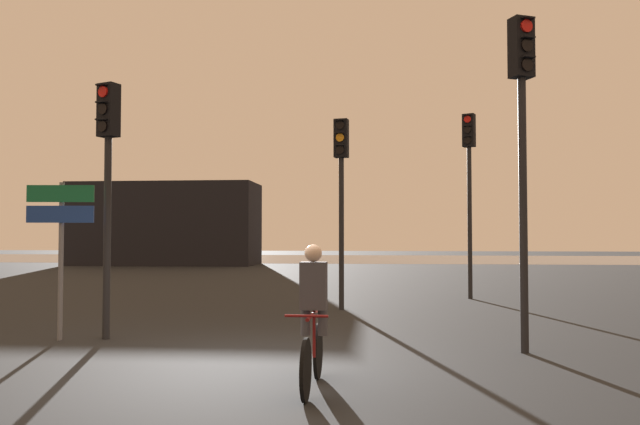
# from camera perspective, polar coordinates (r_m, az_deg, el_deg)

# --- Properties ---
(ground_plane) EXTENTS (120.00, 120.00, 0.00)m
(ground_plane) POSITION_cam_1_polar(r_m,az_deg,el_deg) (8.35, -6.70, -13.99)
(ground_plane) COLOR black
(water_strip) EXTENTS (80.00, 16.00, 0.01)m
(water_strip) POSITION_cam_1_polar(r_m,az_deg,el_deg) (45.53, 3.04, -4.24)
(water_strip) COLOR slate
(water_strip) RESTS_ON ground
(distant_building) EXTENTS (10.60, 4.00, 4.75)m
(distant_building) POSITION_cam_1_polar(r_m,az_deg,el_deg) (37.52, -13.88, -1.03)
(distant_building) COLOR black
(distant_building) RESTS_ON ground
(traffic_light_center) EXTENTS (0.36, 0.37, 4.44)m
(traffic_light_center) POSITION_cam_1_polar(r_m,az_deg,el_deg) (14.57, 1.96, 3.28)
(traffic_light_center) COLOR black
(traffic_light_center) RESTS_ON ground
(traffic_light_far_right) EXTENTS (0.39, 0.41, 5.04)m
(traffic_light_far_right) POSITION_cam_1_polar(r_m,az_deg,el_deg) (17.52, 13.49, 3.68)
(traffic_light_far_right) COLOR black
(traffic_light_far_right) RESTS_ON ground
(traffic_light_near_left) EXTENTS (0.38, 0.40, 4.28)m
(traffic_light_near_left) POSITION_cam_1_polar(r_m,az_deg,el_deg) (11.08, -18.83, 4.54)
(traffic_light_near_left) COLOR black
(traffic_light_near_left) RESTS_ON ground
(traffic_light_near_right) EXTENTS (0.39, 0.41, 4.97)m
(traffic_light_near_right) POSITION_cam_1_polar(r_m,az_deg,el_deg) (9.81, 18.01, 7.97)
(traffic_light_near_right) COLOR black
(traffic_light_near_right) RESTS_ON ground
(direction_sign_post) EXTENTS (1.10, 0.17, 2.60)m
(direction_sign_post) POSITION_cam_1_polar(r_m,az_deg,el_deg) (11.13, -22.63, -1.57)
(direction_sign_post) COLOR slate
(direction_sign_post) RESTS_ON ground
(cyclist) EXTENTS (0.46, 1.71, 1.62)m
(cyclist) POSITION_cam_1_polar(r_m,az_deg,el_deg) (7.14, -0.63, -9.37)
(cyclist) COLOR black
(cyclist) RESTS_ON ground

